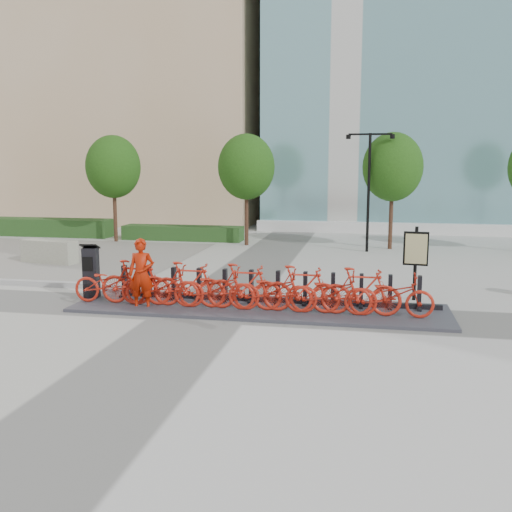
% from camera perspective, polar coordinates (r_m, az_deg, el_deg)
% --- Properties ---
extents(ground, '(120.00, 120.00, 0.00)m').
position_cam_1_polar(ground, '(14.72, -4.97, -5.40)').
color(ground, '#B4B4B4').
extents(tan_building, '(26.00, 16.00, 30.00)m').
position_cam_1_polar(tan_building, '(45.86, -16.49, 23.01)').
color(tan_building, beige).
rests_on(tan_building, ground).
extents(gravel_patch, '(14.00, 14.00, 0.00)m').
position_cam_1_polar(gravel_patch, '(25.23, -22.70, 0.00)').
color(gravel_patch, gray).
rests_on(gravel_patch, ground).
extents(hedge_a, '(10.00, 1.40, 0.90)m').
position_cam_1_polar(hedge_a, '(32.75, -22.31, 2.74)').
color(hedge_a, '#1E4117').
rests_on(hedge_a, ground).
extents(hedge_b, '(6.00, 1.20, 0.70)m').
position_cam_1_polar(hedge_b, '(28.54, -7.34, 2.31)').
color(hedge_b, '#1E4117').
rests_on(hedge_b, ground).
extents(tree_0, '(2.60, 2.60, 5.10)m').
position_cam_1_polar(tree_0, '(28.34, -14.08, 8.63)').
color(tree_0, brown).
rests_on(tree_0, ground).
extents(tree_1, '(2.60, 2.60, 5.10)m').
position_cam_1_polar(tree_1, '(26.27, -0.97, 8.88)').
color(tree_1, brown).
rests_on(tree_1, ground).
extents(tree_2, '(2.60, 2.60, 5.10)m').
position_cam_1_polar(tree_2, '(25.71, 13.52, 8.64)').
color(tree_2, brown).
rests_on(tree_2, ground).
extents(streetlamp, '(2.00, 0.20, 5.00)m').
position_cam_1_polar(streetlamp, '(24.70, 11.23, 7.65)').
color(streetlamp, black).
rests_on(streetlamp, ground).
extents(dock_pad, '(9.60, 2.40, 0.08)m').
position_cam_1_polar(dock_pad, '(14.70, 0.25, -5.23)').
color(dock_pad, '#383942').
rests_on(dock_pad, ground).
extents(dock_rail_posts, '(8.02, 0.50, 0.85)m').
position_cam_1_polar(dock_rail_posts, '(15.04, 0.82, -3.08)').
color(dock_rail_posts, black).
rests_on(dock_rail_posts, dock_pad).
extents(bike_0, '(2.00, 0.70, 1.05)m').
position_cam_1_polar(bike_0, '(15.45, -14.37, -2.67)').
color(bike_0, '#B22112').
rests_on(bike_0, dock_pad).
extents(bike_1, '(1.94, 0.55, 1.16)m').
position_cam_1_polar(bike_1, '(15.14, -11.92, -2.59)').
color(bike_1, '#B22112').
rests_on(bike_1, dock_pad).
extents(bike_2, '(2.00, 0.70, 1.05)m').
position_cam_1_polar(bike_2, '(14.89, -9.35, -2.93)').
color(bike_2, '#B22112').
rests_on(bike_2, dock_pad).
extents(bike_3, '(1.94, 0.55, 1.16)m').
position_cam_1_polar(bike_3, '(14.65, -6.72, -2.85)').
color(bike_3, '#B22112').
rests_on(bike_3, dock_pad).
extents(bike_4, '(2.00, 0.70, 1.05)m').
position_cam_1_polar(bike_4, '(14.46, -3.99, -3.20)').
color(bike_4, '#B22112').
rests_on(bike_4, dock_pad).
extents(bike_5, '(1.94, 0.55, 1.16)m').
position_cam_1_polar(bike_5, '(14.28, -1.20, -3.09)').
color(bike_5, '#B22112').
rests_on(bike_5, dock_pad).
extents(bike_6, '(2.00, 0.70, 1.05)m').
position_cam_1_polar(bike_6, '(14.16, 1.66, -3.44)').
color(bike_6, '#B22112').
rests_on(bike_6, dock_pad).
extents(bike_7, '(1.94, 0.55, 1.16)m').
position_cam_1_polar(bike_7, '(14.05, 4.56, -3.32)').
color(bike_7, '#B22112').
rests_on(bike_7, dock_pad).
extents(bike_8, '(2.00, 0.70, 1.05)m').
position_cam_1_polar(bike_8, '(14.00, 7.49, -3.66)').
color(bike_8, '#B22112').
rests_on(bike_8, dock_pad).
extents(bike_9, '(1.94, 0.55, 1.16)m').
position_cam_1_polar(bike_9, '(13.97, 10.45, -3.52)').
color(bike_9, '#B22112').
rests_on(bike_9, dock_pad).
extents(bike_10, '(2.00, 0.70, 1.05)m').
position_cam_1_polar(bike_10, '(14.00, 13.40, -3.84)').
color(bike_10, '#B22112').
rests_on(bike_10, dock_pad).
extents(kiosk, '(0.51, 0.45, 1.50)m').
position_cam_1_polar(kiosk, '(16.22, -16.17, -1.50)').
color(kiosk, black).
rests_on(kiosk, dock_pad).
extents(worker_red, '(0.71, 0.50, 1.84)m').
position_cam_1_polar(worker_red, '(14.82, -11.39, -1.81)').
color(worker_red, '#A31A04').
rests_on(worker_red, ground).
extents(jersey_barrier, '(2.32, 1.01, 0.87)m').
position_cam_1_polar(jersey_barrier, '(22.97, -19.97, 0.41)').
color(jersey_barrier, '#AAAC99').
rests_on(jersey_barrier, ground).
extents(map_sign, '(0.67, 0.18, 2.03)m').
position_cam_1_polar(map_sign, '(16.08, 15.69, 0.41)').
color(map_sign, black).
rests_on(map_sign, ground).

